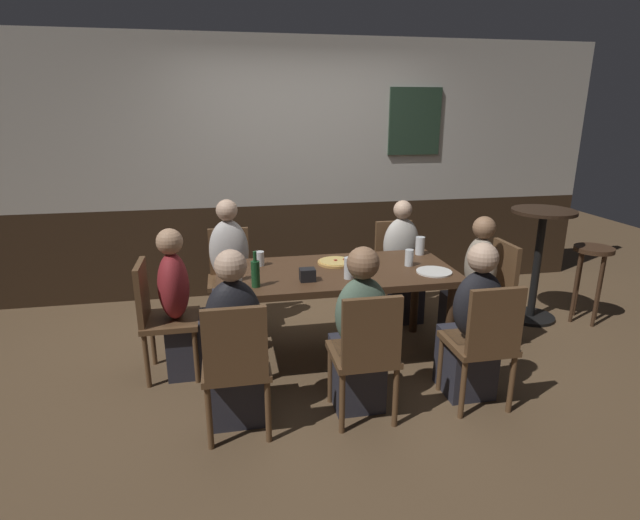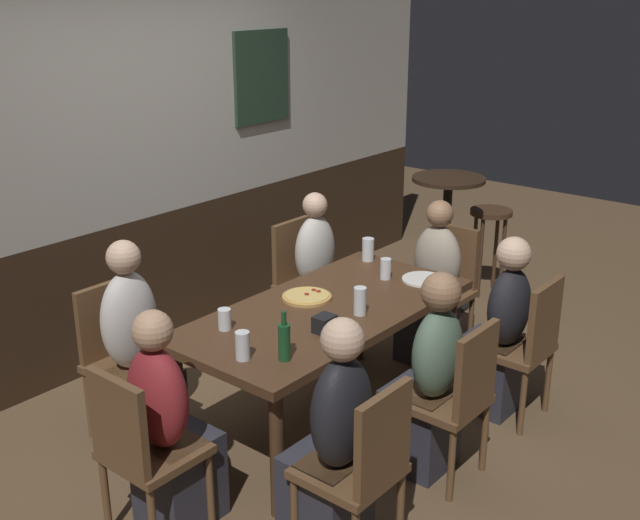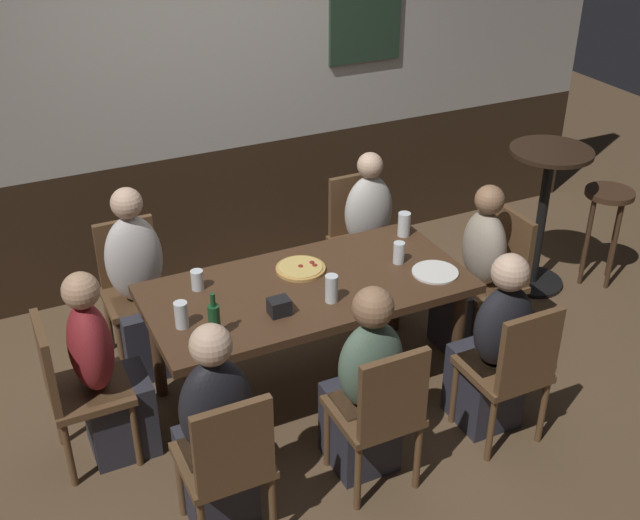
{
  "view_description": "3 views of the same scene",
  "coord_description": "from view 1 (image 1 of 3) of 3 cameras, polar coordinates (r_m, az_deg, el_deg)",
  "views": [
    {
      "loc": [
        -0.8,
        -3.47,
        1.91
      ],
      "look_at": [
        -0.13,
        -0.02,
        0.83
      ],
      "focal_mm": 27.73,
      "sensor_mm": 36.0,
      "label": 1
    },
    {
      "loc": [
        -3.13,
        -2.54,
        2.46
      ],
      "look_at": [
        -0.01,
        0.03,
        1.02
      ],
      "focal_mm": 43.94,
      "sensor_mm": 36.0,
      "label": 2
    },
    {
      "loc": [
        -1.56,
        -3.41,
        3.03
      ],
      "look_at": [
        0.09,
        0.02,
        0.87
      ],
      "focal_mm": 44.6,
      "sensor_mm": 36.0,
      "label": 3
    }
  ],
  "objects": [
    {
      "name": "chair_head_west",
      "position": [
        3.79,
        -18.04,
        -5.81
      ],
      "size": [
        0.4,
        0.4,
        0.88
      ],
      "color": "brown",
      "rests_on": "ground_plane"
    },
    {
      "name": "pizza",
      "position": [
        3.91,
        1.81,
        -0.24
      ],
      "size": [
        0.29,
        0.29,
        0.03
      ],
      "color": "tan",
      "rests_on": "dining_table"
    },
    {
      "name": "beer_bottle_green",
      "position": [
        3.4,
        -7.46,
        -1.49
      ],
      "size": [
        0.06,
        0.06,
        0.25
      ],
      "color": "#194723",
      "rests_on": "dining_table"
    },
    {
      "name": "person_head_east",
      "position": [
        4.24,
        17.16,
        -3.76
      ],
      "size": [
        0.37,
        0.34,
        1.11
      ],
      "color": "#2D2D38",
      "rests_on": "ground_plane"
    },
    {
      "name": "person_right_far",
      "position": [
        4.68,
        9.4,
        -1.19
      ],
      "size": [
        0.34,
        0.37,
        1.12
      ],
      "color": "#2D2D38",
      "rests_on": "ground_plane"
    },
    {
      "name": "chair_mid_near",
      "position": [
        3.09,
        5.34,
        -10.32
      ],
      "size": [
        0.4,
        0.4,
        0.88
      ],
      "color": "brown",
      "rests_on": "ground_plane"
    },
    {
      "name": "chair_head_east",
      "position": [
        4.3,
        19.13,
        -3.14
      ],
      "size": [
        0.4,
        0.4,
        0.88
      ],
      "color": "brown",
      "rests_on": "ground_plane"
    },
    {
      "name": "person_mid_near",
      "position": [
        3.24,
        4.52,
        -9.37
      ],
      "size": [
        0.34,
        0.37,
        1.12
      ],
      "color": "#2D2D38",
      "rests_on": "ground_plane"
    },
    {
      "name": "plate_white_large",
      "position": [
        3.79,
        13.03,
        -1.33
      ],
      "size": [
        0.26,
        0.26,
        0.01
      ],
      "primitive_type": "cylinder",
      "color": "white",
      "rests_on": "dining_table"
    },
    {
      "name": "chair_right_far",
      "position": [
        4.82,
        8.75,
        -0.26
      ],
      "size": [
        0.4,
        0.4,
        0.88
      ],
      "color": "brown",
      "rests_on": "ground_plane"
    },
    {
      "name": "chair_left_near",
      "position": [
        2.98,
        -9.67,
        -11.55
      ],
      "size": [
        0.4,
        0.4,
        0.88
      ],
      "color": "brown",
      "rests_on": "ground_plane"
    },
    {
      "name": "ground_plane",
      "position": [
        4.05,
        1.75,
        -11.18
      ],
      "size": [
        12.0,
        12.0,
        0.0
      ],
      "primitive_type": "plane",
      "color": "brown"
    },
    {
      "name": "beer_glass_tall",
      "position": [
        3.56,
        -9.57,
        -1.34
      ],
      "size": [
        0.07,
        0.07,
        0.14
      ],
      "color": "silver",
      "rests_on": "dining_table"
    },
    {
      "name": "person_left_far",
      "position": [
        4.39,
        -10.28,
        -2.03
      ],
      "size": [
        0.34,
        0.37,
        1.18
      ],
      "color": "#2D2D38",
      "rests_on": "ground_plane"
    },
    {
      "name": "beer_glass_half",
      "position": [
        3.87,
        -6.97,
        0.05
      ],
      "size": [
        0.07,
        0.07,
        0.11
      ],
      "color": "silver",
      "rests_on": "dining_table"
    },
    {
      "name": "chair_left_far",
      "position": [
        4.55,
        -10.33,
        -1.39
      ],
      "size": [
        0.4,
        0.4,
        0.88
      ],
      "color": "brown",
      "rests_on": "ground_plane"
    },
    {
      "name": "bar_stool",
      "position": [
        5.13,
        28.87,
        -0.36
      ],
      "size": [
        0.34,
        0.34,
        0.72
      ],
      "color": "#422B1C",
      "rests_on": "ground_plane"
    },
    {
      "name": "person_head_west",
      "position": [
        3.78,
        -15.53,
        -6.09
      ],
      "size": [
        0.37,
        0.34,
        1.12
      ],
      "color": "#2D2D38",
      "rests_on": "ground_plane"
    },
    {
      "name": "chair_right_near",
      "position": [
        3.38,
        18.44,
        -8.66
      ],
      "size": [
        0.4,
        0.4,
        0.88
      ],
      "color": "brown",
      "rests_on": "ground_plane"
    },
    {
      "name": "tumbler_water",
      "position": [
        3.55,
        3.34,
        -1.11
      ],
      "size": [
        0.07,
        0.07,
        0.16
      ],
      "color": "silver",
      "rests_on": "dining_table"
    },
    {
      "name": "dining_table",
      "position": [
        3.78,
        1.84,
        -2.32
      ],
      "size": [
        1.79,
        0.86,
        0.74
      ],
      "color": "#472D1C",
      "rests_on": "ground_plane"
    },
    {
      "name": "pint_glass_stout",
      "position": [
        4.22,
        11.46,
        1.5
      ],
      "size": [
        0.08,
        0.08,
        0.15
      ],
      "color": "silver",
      "rests_on": "dining_table"
    },
    {
      "name": "person_right_near",
      "position": [
        3.52,
        17.11,
        -8.01
      ],
      "size": [
        0.34,
        0.37,
        1.11
      ],
      "color": "#2D2D38",
      "rests_on": "ground_plane"
    },
    {
      "name": "highball_clear",
      "position": [
        3.9,
        10.24,
        0.14
      ],
      "size": [
        0.07,
        0.07,
        0.13
      ],
      "color": "silver",
      "rests_on": "dining_table"
    },
    {
      "name": "side_bar_table",
      "position": [
        4.96,
        23.86,
        0.41
      ],
      "size": [
        0.56,
        0.56,
        1.05
      ],
      "color": "black",
      "rests_on": "ground_plane"
    },
    {
      "name": "person_left_near",
      "position": [
        3.13,
        -9.75,
        -10.37
      ],
      "size": [
        0.34,
        0.37,
        1.15
      ],
      "color": "#2D2D38",
      "rests_on": "ground_plane"
    },
    {
      "name": "wall_back",
      "position": [
        5.22,
        -2.08,
        10.33
      ],
      "size": [
        6.4,
        0.13,
        2.6
      ],
      "color": "#332316",
      "rests_on": "ground_plane"
    },
    {
      "name": "condiment_caddy",
      "position": [
        3.51,
        -1.46,
        -1.71
      ],
      "size": [
        0.11,
        0.09,
        0.09
      ],
      "primitive_type": "cube",
      "color": "black",
      "rests_on": "dining_table"
    }
  ]
}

